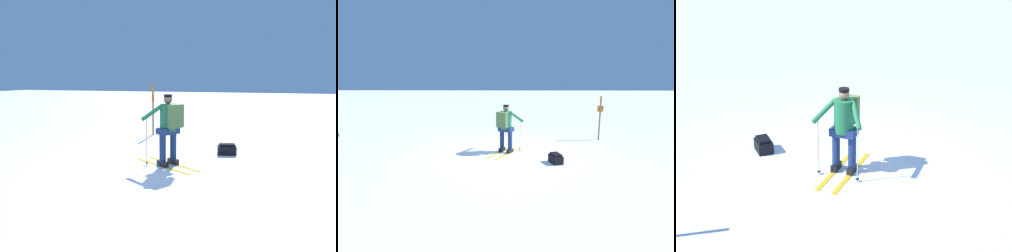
# 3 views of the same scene
# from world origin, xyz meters

# --- Properties ---
(ground_plane) EXTENTS (80.00, 80.00, 0.00)m
(ground_plane) POSITION_xyz_m (0.00, 0.00, 0.00)
(ground_plane) COLOR white
(skier) EXTENTS (1.74, 1.24, 1.63)m
(skier) POSITION_xyz_m (0.02, -0.03, 0.94)
(skier) COLOR gold
(skier) RESTS_ON ground_plane
(dropped_backpack) EXTENTS (0.53, 0.42, 0.30)m
(dropped_backpack) POSITION_xyz_m (-1.07, -1.55, 0.14)
(dropped_backpack) COLOR black
(dropped_backpack) RESTS_ON ground_plane
(trail_marker) EXTENTS (0.07, 0.24, 1.78)m
(trail_marker) POSITION_xyz_m (1.86, -3.78, 1.06)
(trail_marker) COLOR olive
(trail_marker) RESTS_ON ground_plane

